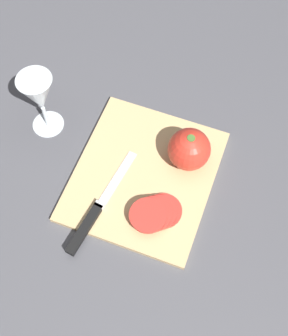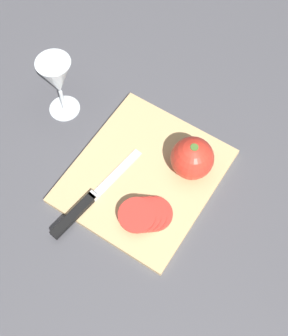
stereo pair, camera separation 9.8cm
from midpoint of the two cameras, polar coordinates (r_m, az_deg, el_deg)
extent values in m
plane|color=#4C4C51|center=(1.02, 0.32, -1.33)|extent=(3.00, 3.00, 0.00)
cube|color=tan|center=(1.01, 2.76, -1.21)|extent=(0.33, 0.29, 0.01)
cylinder|color=silver|center=(1.11, -7.18, 7.03)|extent=(0.07, 0.07, 0.00)
cylinder|color=silver|center=(1.09, -7.38, 8.02)|extent=(0.01, 0.01, 0.06)
cone|color=silver|center=(1.02, -7.90, 10.62)|extent=(0.08, 0.08, 0.10)
cone|color=#DBCC84|center=(1.05, -7.69, 9.57)|extent=(0.03, 0.03, 0.04)
sphere|color=red|center=(0.98, 8.75, 0.91)|extent=(0.09, 0.09, 0.09)
cylinder|color=#47702D|center=(0.95, 9.10, 2.15)|extent=(0.02, 0.02, 0.01)
cube|color=silver|center=(1.01, -0.59, -0.94)|extent=(0.15, 0.04, 0.00)
cube|color=silver|center=(0.98, -3.38, -3.67)|extent=(0.01, 0.02, 0.01)
cube|color=black|center=(0.96, -5.73, -6.07)|extent=(0.12, 0.03, 0.01)
cylinder|color=red|center=(0.97, 4.15, -5.87)|extent=(0.08, 0.08, 0.01)
cylinder|color=red|center=(0.96, 3.48, -5.93)|extent=(0.08, 0.08, 0.01)
cylinder|color=red|center=(0.95, 2.79, -5.98)|extent=(0.08, 0.08, 0.01)
cylinder|color=red|center=(0.94, 2.09, -6.03)|extent=(0.08, 0.08, 0.01)
camera|label=1|loc=(0.05, -87.12, 5.50)|focal=50.00mm
camera|label=2|loc=(0.05, 92.88, -5.50)|focal=50.00mm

